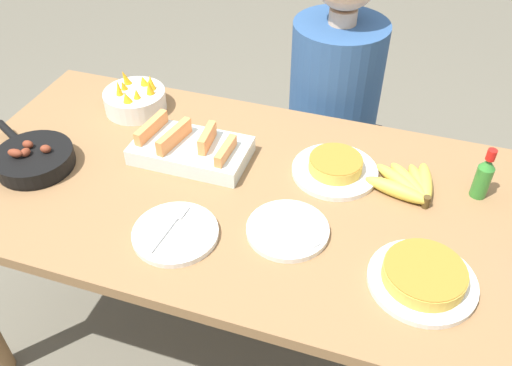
% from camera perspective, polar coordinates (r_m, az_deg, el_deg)
% --- Properties ---
extents(ground_plane, '(14.00, 14.00, 0.00)m').
position_cam_1_polar(ground_plane, '(2.08, 0.00, -16.55)').
color(ground_plane, '#666051').
extents(dining_table, '(1.75, 0.85, 0.75)m').
position_cam_1_polar(dining_table, '(1.56, 0.00, -3.53)').
color(dining_table, olive).
rests_on(dining_table, ground_plane).
extents(banana_bunch, '(0.20, 0.19, 0.04)m').
position_cam_1_polar(banana_bunch, '(1.55, 15.86, -0.19)').
color(banana_bunch, gold).
rests_on(banana_bunch, dining_table).
extents(melon_tray, '(0.34, 0.19, 0.10)m').
position_cam_1_polar(melon_tray, '(1.61, -6.93, 3.60)').
color(melon_tray, silver).
rests_on(melon_tray, dining_table).
extents(skillet, '(0.32, 0.23, 0.08)m').
position_cam_1_polar(skillet, '(1.69, -22.35, 2.39)').
color(skillet, black).
rests_on(skillet, dining_table).
extents(frittata_plate_center, '(0.25, 0.25, 0.05)m').
position_cam_1_polar(frittata_plate_center, '(1.32, 17.20, -9.43)').
color(frittata_plate_center, silver).
rests_on(frittata_plate_center, dining_table).
extents(frittata_plate_side, '(0.25, 0.25, 0.05)m').
position_cam_1_polar(frittata_plate_side, '(1.56, 8.33, 1.62)').
color(frittata_plate_side, silver).
rests_on(frittata_plate_side, dining_table).
extents(empty_plate_near_front, '(0.22, 0.22, 0.02)m').
position_cam_1_polar(empty_plate_near_front, '(1.39, -8.48, -5.25)').
color(empty_plate_near_front, silver).
rests_on(empty_plate_near_front, dining_table).
extents(empty_plate_far_left, '(0.21, 0.21, 0.02)m').
position_cam_1_polar(empty_plate_far_left, '(1.38, 3.37, -4.95)').
color(empty_plate_far_left, silver).
rests_on(empty_plate_far_left, dining_table).
extents(fruit_bowl_mango, '(0.20, 0.20, 0.12)m').
position_cam_1_polar(fruit_bowl_mango, '(1.85, -12.59, 8.62)').
color(fruit_bowl_mango, silver).
rests_on(fruit_bowl_mango, dining_table).
extents(hot_sauce_bottle, '(0.04, 0.04, 0.15)m').
position_cam_1_polar(hot_sauce_bottle, '(1.57, 22.85, 0.67)').
color(hot_sauce_bottle, '#337F2D').
rests_on(hot_sauce_bottle, dining_table).
extents(person_figure, '(0.36, 0.36, 1.23)m').
position_cam_1_polar(person_figure, '(2.13, 7.79, 4.97)').
color(person_figure, black).
rests_on(person_figure, ground_plane).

